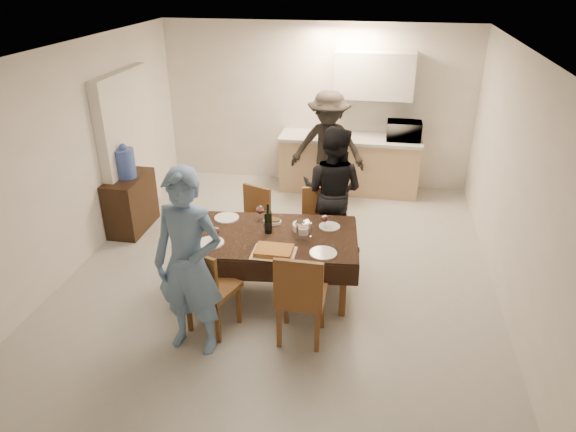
% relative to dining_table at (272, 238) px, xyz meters
% --- Properties ---
extents(floor, '(5.00, 6.00, 0.02)m').
position_rel_dining_table_xyz_m(floor, '(0.03, 0.39, -0.69)').
color(floor, '#A6A6A1').
rests_on(floor, ground).
extents(ceiling, '(5.00, 6.00, 0.02)m').
position_rel_dining_table_xyz_m(ceiling, '(0.03, 0.39, 1.91)').
color(ceiling, white).
rests_on(ceiling, wall_back).
extents(wall_back, '(5.00, 0.02, 2.60)m').
position_rel_dining_table_xyz_m(wall_back, '(0.03, 3.39, 0.61)').
color(wall_back, beige).
rests_on(wall_back, floor).
extents(wall_front, '(5.00, 0.02, 2.60)m').
position_rel_dining_table_xyz_m(wall_front, '(0.03, -2.61, 0.61)').
color(wall_front, beige).
rests_on(wall_front, floor).
extents(wall_left, '(0.02, 6.00, 2.60)m').
position_rel_dining_table_xyz_m(wall_left, '(-2.47, 0.39, 0.61)').
color(wall_left, beige).
rests_on(wall_left, floor).
extents(wall_right, '(0.02, 6.00, 2.60)m').
position_rel_dining_table_xyz_m(wall_right, '(2.53, 0.39, 0.61)').
color(wall_right, beige).
rests_on(wall_right, floor).
extents(stub_partition, '(0.15, 1.40, 2.10)m').
position_rel_dining_table_xyz_m(stub_partition, '(-2.39, 1.59, 0.36)').
color(stub_partition, silver).
rests_on(stub_partition, floor).
extents(kitchen_base_cabinet, '(2.20, 0.60, 0.86)m').
position_rel_dining_table_xyz_m(kitchen_base_cabinet, '(0.63, 3.07, -0.26)').
color(kitchen_base_cabinet, tan).
rests_on(kitchen_base_cabinet, floor).
extents(kitchen_worktop, '(2.24, 0.64, 0.05)m').
position_rel_dining_table_xyz_m(kitchen_worktop, '(0.63, 3.07, 0.20)').
color(kitchen_worktop, '#B9BAB5').
rests_on(kitchen_worktop, kitchen_base_cabinet).
extents(upper_cabinet, '(1.20, 0.34, 0.70)m').
position_rel_dining_table_xyz_m(upper_cabinet, '(0.93, 3.21, 1.16)').
color(upper_cabinet, silver).
rests_on(upper_cabinet, wall_back).
extents(dining_table, '(1.94, 1.25, 0.72)m').
position_rel_dining_table_xyz_m(dining_table, '(0.00, 0.00, 0.00)').
color(dining_table, black).
rests_on(dining_table, floor).
extents(chair_near_left, '(0.57, 0.58, 0.53)m').
position_rel_dining_table_xyz_m(chair_near_left, '(-0.45, -0.84, -0.09)').
color(chair_near_left, brown).
rests_on(chair_near_left, floor).
extents(chair_near_right, '(0.47, 0.47, 0.55)m').
position_rel_dining_table_xyz_m(chair_near_right, '(0.45, -0.85, -0.07)').
color(chair_near_right, brown).
rests_on(chair_near_right, floor).
extents(chair_far_left, '(0.52, 0.53, 0.48)m').
position_rel_dining_table_xyz_m(chair_far_left, '(-0.45, 0.67, -0.15)').
color(chair_far_left, brown).
rests_on(chair_far_left, floor).
extents(chair_far_right, '(0.52, 0.52, 0.50)m').
position_rel_dining_table_xyz_m(chair_far_right, '(0.45, 0.66, -0.12)').
color(chair_far_right, brown).
rests_on(chair_far_right, floor).
extents(console, '(0.42, 0.84, 0.78)m').
position_rel_dining_table_xyz_m(console, '(-2.25, 1.16, -0.30)').
color(console, black).
rests_on(console, floor).
extents(water_jug, '(0.27, 0.27, 0.40)m').
position_rel_dining_table_xyz_m(water_jug, '(-2.25, 1.16, 0.29)').
color(water_jug, '#4767CF').
rests_on(water_jug, console).
extents(wine_bottle, '(0.09, 0.09, 0.35)m').
position_rel_dining_table_xyz_m(wine_bottle, '(-0.05, 0.05, 0.21)').
color(wine_bottle, black).
rests_on(wine_bottle, dining_table).
extents(water_pitcher, '(0.14, 0.14, 0.22)m').
position_rel_dining_table_xyz_m(water_pitcher, '(0.35, -0.05, 0.14)').
color(water_pitcher, white).
rests_on(water_pitcher, dining_table).
extents(savoury_tart, '(0.45, 0.33, 0.06)m').
position_rel_dining_table_xyz_m(savoury_tart, '(0.10, -0.38, 0.06)').
color(savoury_tart, '#AC7932').
rests_on(savoury_tart, dining_table).
extents(salad_bowl, '(0.20, 0.20, 0.08)m').
position_rel_dining_table_xyz_m(salad_bowl, '(0.30, 0.18, 0.07)').
color(salad_bowl, white).
rests_on(salad_bowl, dining_table).
extents(mushroom_dish, '(0.19, 0.19, 0.03)m').
position_rel_dining_table_xyz_m(mushroom_dish, '(-0.05, 0.28, 0.05)').
color(mushroom_dish, white).
rests_on(mushroom_dish, dining_table).
extents(wine_glass_a, '(0.08, 0.08, 0.18)m').
position_rel_dining_table_xyz_m(wine_glass_a, '(-0.55, -0.25, 0.12)').
color(wine_glass_a, white).
rests_on(wine_glass_a, dining_table).
extents(wine_glass_b, '(0.08, 0.08, 0.17)m').
position_rel_dining_table_xyz_m(wine_glass_b, '(0.55, 0.25, 0.12)').
color(wine_glass_b, white).
rests_on(wine_glass_b, dining_table).
extents(wine_glass_c, '(0.09, 0.09, 0.20)m').
position_rel_dining_table_xyz_m(wine_glass_c, '(-0.20, 0.30, 0.13)').
color(wine_glass_c, white).
rests_on(wine_glass_c, dining_table).
extents(plate_near_left, '(0.29, 0.29, 0.02)m').
position_rel_dining_table_xyz_m(plate_near_left, '(-0.60, -0.30, 0.04)').
color(plate_near_left, white).
rests_on(plate_near_left, dining_table).
extents(plate_near_right, '(0.28, 0.28, 0.02)m').
position_rel_dining_table_xyz_m(plate_near_right, '(0.60, -0.30, 0.04)').
color(plate_near_right, white).
rests_on(plate_near_right, dining_table).
extents(plate_far_left, '(0.29, 0.29, 0.02)m').
position_rel_dining_table_xyz_m(plate_far_left, '(-0.60, 0.30, 0.04)').
color(plate_far_left, white).
rests_on(plate_far_left, dining_table).
extents(plate_far_right, '(0.24, 0.24, 0.01)m').
position_rel_dining_table_xyz_m(plate_far_right, '(0.60, 0.30, 0.04)').
color(plate_far_right, white).
rests_on(plate_far_right, dining_table).
extents(microwave, '(0.53, 0.36, 0.29)m').
position_rel_dining_table_xyz_m(microwave, '(1.45, 3.07, 0.37)').
color(microwave, silver).
rests_on(microwave, kitchen_worktop).
extents(person_near, '(0.72, 0.51, 1.85)m').
position_rel_dining_table_xyz_m(person_near, '(-0.55, -1.05, 0.24)').
color(person_near, '#6084B2').
rests_on(person_near, floor).
extents(person_far, '(0.95, 0.82, 1.67)m').
position_rel_dining_table_xyz_m(person_far, '(0.55, 1.05, 0.15)').
color(person_far, black).
rests_on(person_far, floor).
extents(person_kitchen, '(1.12, 0.64, 1.73)m').
position_rel_dining_table_xyz_m(person_kitchen, '(0.32, 2.62, 0.18)').
color(person_kitchen, black).
rests_on(person_kitchen, floor).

